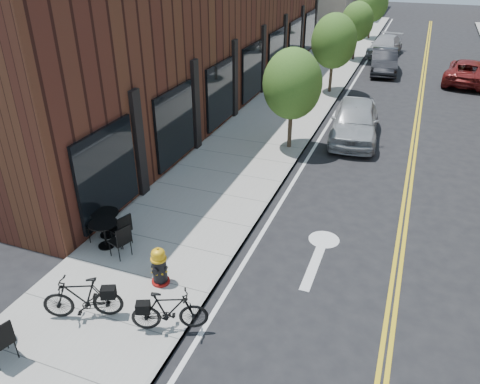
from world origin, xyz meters
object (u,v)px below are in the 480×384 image
at_px(bicycle_right, 170,311).
at_px(parked_car_a, 355,121).
at_px(fire_hydrant, 159,266).
at_px(parked_car_far, 468,71).
at_px(bistro_set_b, 106,221).
at_px(parked_car_b, 384,61).
at_px(parked_car_c, 385,46).
at_px(bistro_set_c, 104,231).
at_px(bicycle_left, 82,298).

height_order(bicycle_right, parked_car_a, parked_car_a).
xyz_separation_m(fire_hydrant, parked_car_far, (7.54, 21.87, 0.07)).
bearing_deg(fire_hydrant, parked_car_far, 66.32).
bearing_deg(parked_car_a, bistro_set_b, -123.05).
xyz_separation_m(bicycle_right, parked_car_b, (1.90, 23.80, 0.10)).
relative_size(bistro_set_b, parked_car_far, 0.37).
bearing_deg(parked_car_c, fire_hydrant, -88.69).
height_order(bistro_set_b, bistro_set_c, bistro_set_c).
height_order(bicycle_right, parked_car_b, parked_car_b).
height_order(bicycle_right, bistro_set_c, bicycle_right).
height_order(fire_hydrant, parked_car_c, parked_car_c).
xyz_separation_m(bicycle_left, bistro_set_b, (-1.40, 2.83, -0.04)).
distance_m(fire_hydrant, bistro_set_c, 2.24).
relative_size(bistro_set_b, parked_car_a, 0.39).
xyz_separation_m(bicycle_left, parked_car_a, (3.78, 12.66, 0.15)).
xyz_separation_m(fire_hydrant, parked_car_a, (2.82, 11.08, 0.19)).
bearing_deg(parked_car_b, bistro_set_b, -109.76).
distance_m(bistro_set_c, parked_car_a, 11.40).
relative_size(bicycle_right, parked_car_c, 0.36).
relative_size(fire_hydrant, bistro_set_b, 0.56).
bearing_deg(parked_car_b, bicycle_right, -100.61).
bearing_deg(bistro_set_b, parked_car_c, 98.54).
relative_size(bicycle_right, bistro_set_b, 0.91).
bearing_deg(fire_hydrant, parked_car_c, 80.31).
bearing_deg(bicycle_right, parked_car_c, -25.98).
distance_m(bistro_set_c, parked_car_b, 22.31).
bearing_deg(bistro_set_b, parked_car_a, 81.06).
distance_m(bistro_set_c, parked_car_far, 23.17).
xyz_separation_m(bistro_set_b, bistro_set_c, (0.27, -0.45, 0.00)).
bearing_deg(parked_car_far, bicycle_left, 77.96).
bearing_deg(parked_car_far, parked_car_a, 74.27).
distance_m(bistro_set_c, parked_car_c, 27.12).
bearing_deg(parked_car_c, parked_car_a, -82.28).
bearing_deg(parked_car_b, parked_car_c, 88.70).
bearing_deg(parked_car_c, bicycle_right, -86.61).
bearing_deg(parked_car_c, bicycle_left, -90.29).
distance_m(bistro_set_b, bistro_set_c, 0.53).
distance_m(fire_hydrant, parked_car_c, 27.65).
height_order(bicycle_left, bicycle_right, bicycle_left).
distance_m(bicycle_left, parked_car_far, 24.94).
height_order(parked_car_a, parked_car_c, parked_car_a).
relative_size(bistro_set_c, parked_car_b, 0.42).
height_order(bicycle_right, bistro_set_b, bicycle_right).
relative_size(parked_car_a, parked_car_b, 1.08).
distance_m(parked_car_c, parked_car_far, 7.64).
bearing_deg(bicycle_left, bistro_set_c, -178.76).
xyz_separation_m(bicycle_left, parked_car_c, (3.39, 29.12, 0.02)).
xyz_separation_m(fire_hydrant, parked_car_b, (2.84, 22.56, 0.11)).
relative_size(bistro_set_c, parked_car_far, 0.37).
distance_m(bicycle_right, parked_car_a, 12.47).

